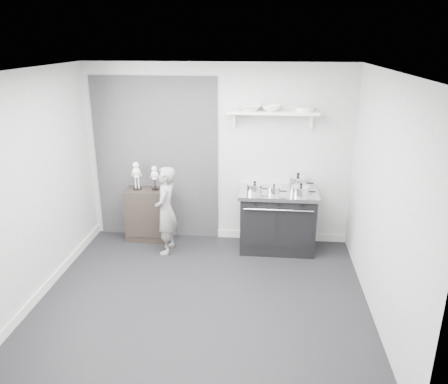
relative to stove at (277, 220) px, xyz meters
The scene contains 15 objects.
ground 1.80m from the stove, 122.06° to the right, with size 4.00×4.00×0.00m, color black.
room_shell 2.04m from the stove, 127.37° to the right, with size 4.02×3.62×2.71m.
wall_shelf 1.56m from the stove, 121.74° to the left, with size 1.30×0.26×0.24m.
stove is the anchor object (origin of this frame).
side_cabinet 2.02m from the stove, behind, with size 0.64×0.37×0.83m, color black.
child 1.65m from the stove, behind, with size 0.48×0.31×1.31m, color gray.
pot_front_left 0.63m from the stove, 164.44° to the right, with size 0.33×0.24×0.17m.
pot_back_right 0.63m from the stove, 25.78° to the left, with size 0.38×0.29×0.24m.
pot_front_right 0.63m from the stove, 30.50° to the right, with size 0.33×0.25×0.19m.
pot_front_center 0.55m from the stove, 113.17° to the right, with size 0.28×0.19×0.16m.
skeleton_full 2.24m from the stove, behind, with size 0.14×0.09×0.50m, color white, non-canonical shape.
skeleton_torso 1.96m from the stove, behind, with size 0.12×0.08×0.43m, color white, non-canonical shape.
bowl_large 1.69m from the stove, 156.63° to the left, with size 0.33×0.33×0.08m, color white.
bowl_small 1.64m from the stove, 127.72° to the left, with size 0.26×0.26×0.08m, color white.
plate_stack 1.65m from the stove, 31.64° to the left, with size 0.26×0.26×0.06m, color white.
Camera 1 is at (0.72, -4.54, 3.02)m, focal length 35.00 mm.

